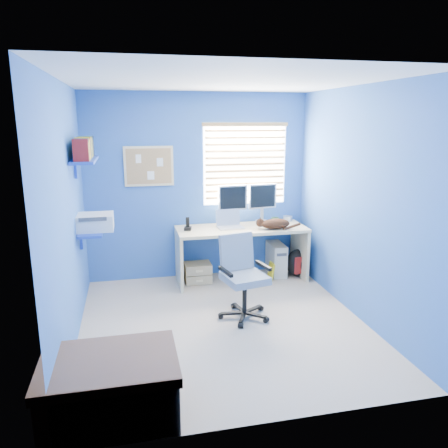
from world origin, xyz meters
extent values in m
cube|color=#C0AB96|center=(0.00, 0.00, 0.00)|extent=(3.00, 3.20, 0.00)
cube|color=white|center=(0.00, 0.00, 2.50)|extent=(3.00, 3.20, 0.00)
cube|color=#3A63BE|center=(0.00, 1.60, 1.25)|extent=(3.00, 0.01, 2.50)
cube|color=#3A63BE|center=(0.00, -1.60, 1.25)|extent=(3.00, 0.01, 2.50)
cube|color=#3A63BE|center=(-1.50, 0.00, 1.25)|extent=(0.01, 3.20, 2.50)
cube|color=#3A63BE|center=(1.50, 0.00, 1.25)|extent=(0.01, 3.20, 2.50)
cube|color=beige|center=(0.52, 1.26, 0.37)|extent=(1.73, 0.65, 0.74)
cube|color=silver|center=(0.37, 1.27, 0.85)|extent=(0.35, 0.28, 0.22)
cube|color=silver|center=(0.45, 1.48, 1.01)|extent=(0.41, 0.15, 0.54)
cube|color=silver|center=(0.88, 1.51, 1.01)|extent=(0.41, 0.17, 0.54)
cube|color=black|center=(-0.20, 1.27, 0.82)|extent=(0.11, 0.13, 0.17)
imported|color=#336B46|center=(1.01, 1.31, 0.79)|extent=(0.10, 0.09, 0.10)
cylinder|color=silver|center=(1.26, 1.49, 0.78)|extent=(0.13, 0.13, 0.07)
ellipsoid|color=black|center=(0.94, 1.09, 0.81)|extent=(0.43, 0.30, 0.14)
cube|color=beige|center=(1.07, 1.37, 0.23)|extent=(0.20, 0.44, 0.45)
cube|color=tan|center=(-0.07, 1.30, 0.14)|extent=(0.35, 0.28, 0.27)
cube|color=yellow|center=(0.93, 1.17, 0.12)|extent=(0.03, 0.17, 0.24)
ellipsoid|color=black|center=(1.34, 1.24, 0.19)|extent=(0.40, 0.36, 0.39)
cube|color=brown|center=(-1.13, -1.26, 0.23)|extent=(0.95, 0.68, 0.46)
cylinder|color=black|center=(0.26, 0.12, 0.03)|extent=(0.63, 0.63, 0.06)
cylinder|color=black|center=(0.26, 0.12, 0.24)|extent=(0.06, 0.06, 0.36)
cube|color=#8E98A5|center=(0.26, 0.12, 0.46)|extent=(0.51, 0.51, 0.08)
cube|color=#8E98A5|center=(0.22, 0.32, 0.71)|extent=(0.40, 0.14, 0.41)
cube|color=white|center=(0.65, 1.59, 1.55)|extent=(1.15, 0.01, 1.10)
cube|color=tan|center=(0.65, 1.56, 1.55)|extent=(1.10, 0.03, 1.00)
cube|color=beige|center=(-0.65, 1.58, 1.55)|extent=(0.64, 0.02, 0.52)
cube|color=tan|center=(-0.65, 1.57, 1.55)|extent=(0.58, 0.01, 0.46)
cube|color=#2041B2|center=(-1.36, 0.75, 0.92)|extent=(0.26, 0.55, 0.03)
cube|color=silver|center=(-1.32, 0.75, 1.02)|extent=(0.42, 0.34, 0.18)
cube|color=#2041B2|center=(-1.37, 0.75, 1.72)|extent=(0.24, 0.90, 0.03)
cube|color=navy|center=(-1.38, 0.75, 1.84)|extent=(0.15, 0.80, 0.22)
camera|label=1|loc=(-0.92, -4.21, 2.15)|focal=35.00mm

